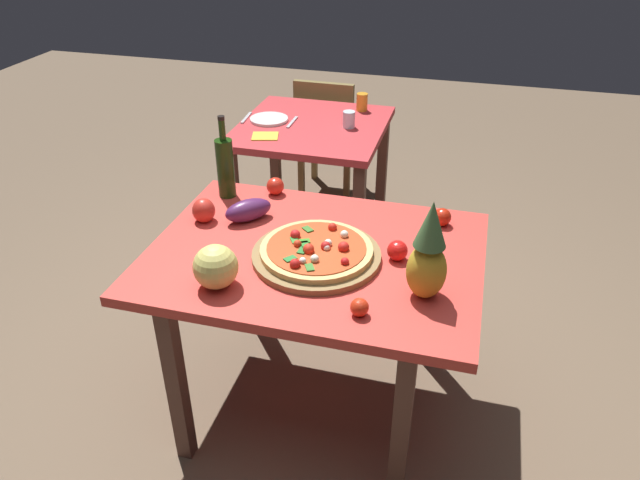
{
  "coord_description": "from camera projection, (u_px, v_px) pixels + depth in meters",
  "views": [
    {
      "loc": [
        0.52,
        -1.85,
        1.99
      ],
      "look_at": [
        0.02,
        0.0,
        0.82
      ],
      "focal_mm": 33.82,
      "sensor_mm": 36.0,
      "label": 1
    }
  ],
  "objects": [
    {
      "name": "display_table",
      "position": [
        315.0,
        271.0,
        2.32
      ],
      "size": [
        1.25,
        0.94,
        0.77
      ],
      "color": "brown",
      "rests_on": "ground_plane"
    },
    {
      "name": "tomato_near_board",
      "position": [
        275.0,
        186.0,
        2.66
      ],
      "size": [
        0.08,
        0.08,
        0.08
      ],
      "primitive_type": "sphere",
      "color": "red",
      "rests_on": "display_table"
    },
    {
      "name": "drinking_glass_juice",
      "position": [
        362.0,
        102.0,
        3.6
      ],
      "size": [
        0.07,
        0.07,
        0.1
      ],
      "primitive_type": "cylinder",
      "color": "orange",
      "rests_on": "background_table"
    },
    {
      "name": "tomato_at_corner",
      "position": [
        359.0,
        307.0,
        1.93
      ],
      "size": [
        0.06,
        0.06,
        0.06
      ],
      "primitive_type": "sphere",
      "color": "red",
      "rests_on": "display_table"
    },
    {
      "name": "fork_utensil",
      "position": [
        246.0,
        118.0,
        3.5
      ],
      "size": [
        0.03,
        0.18,
        0.01
      ],
      "primitive_type": "cube",
      "rotation": [
        0.0,
        0.0,
        0.08
      ],
      "color": "silver",
      "rests_on": "background_table"
    },
    {
      "name": "dining_chair",
      "position": [
        327.0,
        131.0,
        4.13
      ],
      "size": [
        0.4,
        0.4,
        0.85
      ],
      "rotation": [
        0.0,
        0.0,
        3.13
      ],
      "color": "olive",
      "rests_on": "ground_plane"
    },
    {
      "name": "wine_bottle",
      "position": [
        225.0,
        166.0,
        2.6
      ],
      "size": [
        0.08,
        0.08,
        0.37
      ],
      "color": "#1B390F",
      "rests_on": "display_table"
    },
    {
      "name": "drinking_glass_water",
      "position": [
        349.0,
        119.0,
        3.36
      ],
      "size": [
        0.07,
        0.07,
        0.09
      ],
      "primitive_type": "cylinder",
      "color": "silver",
      "rests_on": "background_table"
    },
    {
      "name": "eggplant",
      "position": [
        248.0,
        210.0,
        2.46
      ],
      "size": [
        0.2,
        0.21,
        0.09
      ],
      "primitive_type": "ellipsoid",
      "rotation": [
        0.0,
        0.0,
        0.79
      ],
      "color": "#532356",
      "rests_on": "display_table"
    },
    {
      "name": "dinner_plate",
      "position": [
        269.0,
        119.0,
        3.47
      ],
      "size": [
        0.22,
        0.22,
        0.02
      ],
      "primitive_type": "cylinder",
      "color": "white",
      "rests_on": "background_table"
    },
    {
      "name": "ground_plane",
      "position": [
        316.0,
        398.0,
        2.68
      ],
      "size": [
        10.0,
        10.0,
        0.0
      ],
      "primitive_type": "plane",
      "color": "brown"
    },
    {
      "name": "napkin_folded",
      "position": [
        265.0,
        136.0,
        3.26
      ],
      "size": [
        0.17,
        0.15,
        0.01
      ],
      "primitive_type": "cube",
      "rotation": [
        0.0,
        0.0,
        0.27
      ],
      "color": "yellow",
      "rests_on": "background_table"
    },
    {
      "name": "melon",
      "position": [
        216.0,
        267.0,
        2.04
      ],
      "size": [
        0.16,
        0.16,
        0.16
      ],
      "primitive_type": "sphere",
      "color": "#DCD269",
      "rests_on": "display_table"
    },
    {
      "name": "background_table",
      "position": [
        312.0,
        145.0,
        3.49
      ],
      "size": [
        0.82,
        0.85,
        0.77
      ],
      "color": "brown",
      "rests_on": "ground_plane"
    },
    {
      "name": "pizza",
      "position": [
        317.0,
        249.0,
        2.21
      ],
      "size": [
        0.42,
        0.42,
        0.06
      ],
      "color": "#DAB368",
      "rests_on": "pizza_board"
    },
    {
      "name": "tomato_beside_pepper",
      "position": [
        397.0,
        251.0,
        2.21
      ],
      "size": [
        0.08,
        0.08,
        0.08
      ],
      "primitive_type": "sphere",
      "color": "red",
      "rests_on": "display_table"
    },
    {
      "name": "pizza_board",
      "position": [
        316.0,
        255.0,
        2.23
      ],
      "size": [
        0.48,
        0.48,
        0.02
      ],
      "primitive_type": "cylinder",
      "color": "olive",
      "rests_on": "display_table"
    },
    {
      "name": "knife_utensil",
      "position": [
        292.0,
        122.0,
        3.44
      ],
      "size": [
        0.02,
        0.18,
        0.01
      ],
      "primitive_type": "cube",
      "rotation": [
        0.0,
        0.0,
        0.01
      ],
      "color": "silver",
      "rests_on": "background_table"
    },
    {
      "name": "tomato_by_bottle",
      "position": [
        442.0,
        217.0,
        2.43
      ],
      "size": [
        0.07,
        0.07,
        0.07
      ],
      "primitive_type": "sphere",
      "color": "red",
      "rests_on": "display_table"
    },
    {
      "name": "pineapple_left",
      "position": [
        428.0,
        255.0,
        1.95
      ],
      "size": [
        0.13,
        0.13,
        0.36
      ],
      "color": "gold",
      "rests_on": "display_table"
    },
    {
      "name": "bell_pepper",
      "position": [
        204.0,
        211.0,
        2.45
      ],
      "size": [
        0.09,
        0.09,
        0.1
      ],
      "primitive_type": "ellipsoid",
      "color": "red",
      "rests_on": "display_table"
    }
  ]
}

